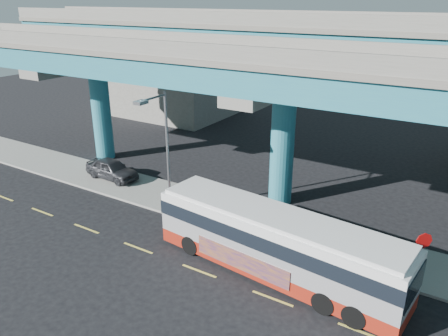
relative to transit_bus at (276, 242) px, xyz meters
The scene contains 9 objects.
ground 3.99m from the transit_bus, 155.25° to the right, with size 120.00×120.00×0.00m, color black.
sidewalk 5.43m from the transit_bus, 129.05° to the left, with size 70.00×4.00×0.15m, color gray.
lane_markings 4.11m from the transit_bus, 151.04° to the right, with size 58.00×0.12×0.01m.
viaduct 11.07m from the transit_bus, 113.11° to the left, with size 52.00×12.40×11.70m.
building_concrete 32.47m from the transit_bus, 135.93° to the left, with size 12.00×10.00×9.00m, color gray.
transit_bus is the anchor object (origin of this frame).
parked_car 15.79m from the transit_bus, 164.40° to the left, with size 4.35×1.92×1.46m, color #2F3035.
street_lamp 9.24m from the transit_bus, 166.97° to the left, with size 0.50×2.45×7.47m.
stop_sign 6.60m from the transit_bus, 24.01° to the left, with size 0.63×0.52×2.61m.
Camera 1 is at (10.58, -15.06, 12.62)m, focal length 35.00 mm.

